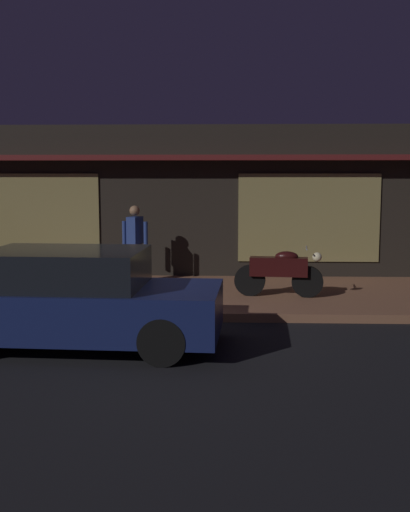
{
  "coord_description": "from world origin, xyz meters",
  "views": [
    {
      "loc": [
        1.39,
        -9.51,
        2.5
      ],
      "look_at": [
        0.94,
        2.4,
        0.95
      ],
      "focal_mm": 44.59,
      "sensor_mm": 36.0,
      "label": 1
    }
  ],
  "objects_px": {
    "bicycle_parked": "(7,279)",
    "person_bystander": "(135,242)",
    "motorcycle": "(280,271)",
    "parked_car_far": "(74,299)"
  },
  "relations": [
    {
      "from": "bicycle_parked",
      "to": "person_bystander",
      "type": "xyz_separation_m",
      "value": [
        2.19,
        1.79,
        0.52
      ]
    },
    {
      "from": "motorcycle",
      "to": "person_bystander",
      "type": "bearing_deg",
      "value": 153.8
    },
    {
      "from": "motorcycle",
      "to": "parked_car_far",
      "type": "distance_m",
      "value": 4.52
    },
    {
      "from": "motorcycle",
      "to": "parked_car_far",
      "type": "height_order",
      "value": "parked_car_far"
    },
    {
      "from": "motorcycle",
      "to": "person_bystander",
      "type": "relative_size",
      "value": 1.02
    },
    {
      "from": "person_bystander",
      "to": "parked_car_far",
      "type": "bearing_deg",
      "value": -92.4
    },
    {
      "from": "motorcycle",
      "to": "bicycle_parked",
      "type": "xyz_separation_m",
      "value": [
        -5.21,
        -0.3,
        -0.14
      ]
    },
    {
      "from": "bicycle_parked",
      "to": "parked_car_far",
      "type": "bearing_deg",
      "value": -55.2
    },
    {
      "from": "motorcycle",
      "to": "bicycle_parked",
      "type": "distance_m",
      "value": 5.22
    },
    {
      "from": "bicycle_parked",
      "to": "person_bystander",
      "type": "bearing_deg",
      "value": 39.25
    }
  ]
}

